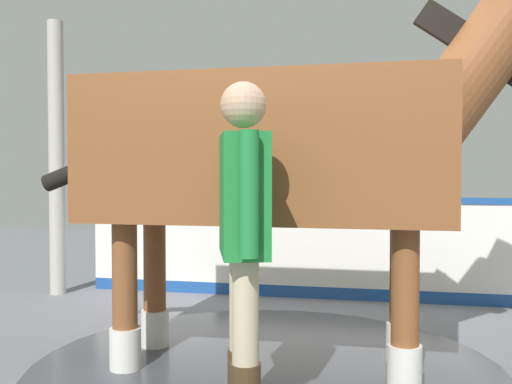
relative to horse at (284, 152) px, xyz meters
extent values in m
cube|color=slate|center=(-0.24, -0.17, -1.40)|extent=(16.00, 16.00, 0.02)
cylinder|color=#42444C|center=(0.00, -0.12, -1.39)|extent=(3.06, 3.06, 0.00)
cube|color=white|center=(-2.12, -0.09, -0.91)|extent=(0.13, 4.60, 0.96)
cube|color=#1E4C99|center=(-2.12, -0.09, -0.40)|extent=(0.15, 4.60, 0.06)
cube|color=#1E4C99|center=(-2.12, -0.09, -1.33)|extent=(0.13, 4.60, 0.12)
cylinder|color=#B7B2A8|center=(-1.79, -2.65, 0.02)|extent=(0.16, 0.16, 2.82)
cube|color=brown|center=(0.00, -0.12, 0.01)|extent=(0.94, 2.30, 0.91)
cylinder|color=brown|center=(-0.24, 0.75, -0.92)|extent=(0.16, 0.16, 0.95)
cylinder|color=silver|center=(-0.24, 0.75, -1.26)|extent=(0.20, 0.20, 0.27)
cylinder|color=brown|center=(0.26, 0.74, -0.92)|extent=(0.16, 0.16, 0.95)
cylinder|color=silver|center=(0.26, 0.74, -1.26)|extent=(0.20, 0.20, 0.27)
cylinder|color=brown|center=(-0.26, -0.99, -0.92)|extent=(0.16, 0.16, 0.95)
cylinder|color=silver|center=(-0.26, -0.99, -1.26)|extent=(0.20, 0.20, 0.27)
cylinder|color=brown|center=(0.24, -0.99, -0.92)|extent=(0.16, 0.16, 0.95)
cylinder|color=silver|center=(0.24, -0.99, -1.26)|extent=(0.20, 0.20, 0.27)
cylinder|color=brown|center=(0.02, 1.15, 0.49)|extent=(0.42, 0.82, 0.92)
cube|color=black|center=(0.02, 1.15, 0.63)|extent=(0.07, 0.71, 0.57)
cylinder|color=black|center=(-0.02, -1.36, -0.09)|extent=(0.13, 0.70, 0.35)
cylinder|color=#C6B793|center=(0.97, -0.04, -0.80)|extent=(0.13, 0.13, 0.51)
cylinder|color=#47331E|center=(0.76, -0.11, -1.22)|extent=(0.15, 0.15, 0.34)
cylinder|color=#C6B793|center=(0.76, -0.11, -0.80)|extent=(0.13, 0.13, 0.51)
cube|color=#1E7F38|center=(0.87, -0.07, -0.24)|extent=(0.54, 0.36, 0.60)
cylinder|color=#1E7F38|center=(1.15, 0.01, -0.23)|extent=(0.09, 0.09, 0.57)
cylinder|color=#1E7F38|center=(0.58, -0.16, -0.23)|extent=(0.09, 0.09, 0.57)
sphere|color=tan|center=(0.87, -0.07, 0.20)|extent=(0.23, 0.23, 0.23)
camera|label=1|loc=(3.67, 0.55, -0.13)|focal=40.55mm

